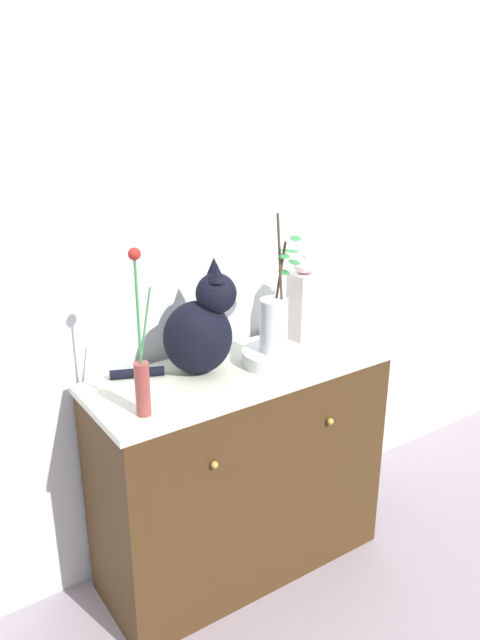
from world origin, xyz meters
name	(u,v)px	position (x,y,z in m)	size (l,w,h in m)	color
ground_plane	(240,561)	(0.00, 0.00, 0.00)	(6.00, 6.00, 0.00)	gray
wall_back	(196,223)	(0.00, 0.28, 1.30)	(4.40, 0.08, 2.60)	silver
sideboard	(240,471)	(0.00, 0.00, 0.42)	(1.08, 0.43, 0.84)	#402913
cat_sitting	(201,329)	(-0.12, 0.05, 1.00)	(0.43, 0.26, 0.39)	black
vase_slim_green	(142,371)	(-0.42, -0.10, 0.99)	(0.07, 0.05, 0.52)	brown
bowl_porcelain	(273,357)	(0.12, -0.03, 0.87)	(0.22, 0.22, 0.05)	white
vase_glass_clear	(274,321)	(0.12, -0.03, 1.00)	(0.15, 0.15, 0.49)	silver
jar_lidded_porcelain	(304,303)	(0.31, 0.04, 1.01)	(0.10, 0.10, 0.36)	silver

